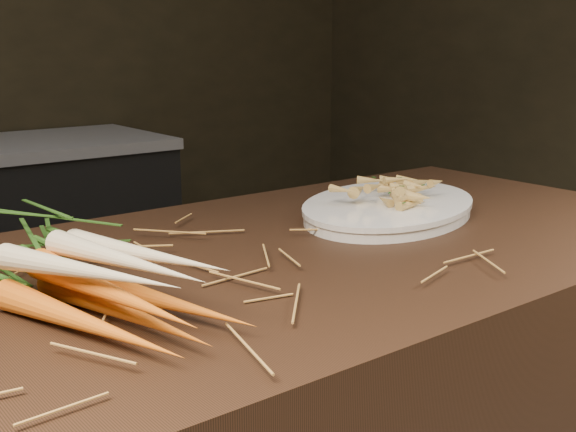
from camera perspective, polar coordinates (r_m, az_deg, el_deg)
name	(u,v)px	position (r m, az deg, el deg)	size (l,w,h in m)	color
root_veg_bunch	(40,258)	(0.90, -18.97, -3.14)	(0.26, 0.53, 0.10)	#C44209
serving_platter	(389,209)	(1.27, 7.98, 0.52)	(0.40, 0.27, 0.02)	white
roasted_veg_heap	(390,191)	(1.26, 8.03, 1.97)	(0.20, 0.14, 0.04)	#A17B3D
serving_fork	(425,189)	(1.39, 10.77, 2.10)	(0.01, 0.15, 0.00)	silver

